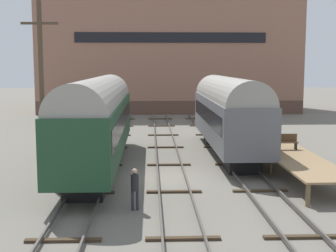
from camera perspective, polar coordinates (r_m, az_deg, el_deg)
ground_plane at (r=25.11m, az=0.39°, el=-6.30°), size 200.00×200.00×0.00m
track_left at (r=25.23m, az=-8.97°, el=-5.99°), size 2.60×60.00×0.26m
track_middle at (r=25.08m, az=0.39°, el=-5.98°), size 2.60×60.00×0.26m
track_right at (r=25.59m, az=9.62°, el=-5.82°), size 2.60×60.00×0.26m
train_car_grey at (r=31.36m, az=7.35°, el=1.85°), size 2.97×15.06×5.18m
train_car_green at (r=27.14m, az=-8.49°, el=1.12°), size 2.89×17.77×5.26m
station_platform at (r=26.80m, az=14.83°, el=-3.50°), size 2.62×12.66×1.08m
bench at (r=28.07m, az=14.11°, el=-1.80°), size 1.40×0.40×0.91m
person_worker at (r=19.40m, az=-4.07°, el=-7.20°), size 0.32×0.32×1.77m
utility_pole at (r=24.05m, az=-15.13°, el=4.17°), size 1.80×0.24×9.07m
warehouse_building at (r=63.17m, az=0.06°, el=9.62°), size 32.42×13.81×16.74m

